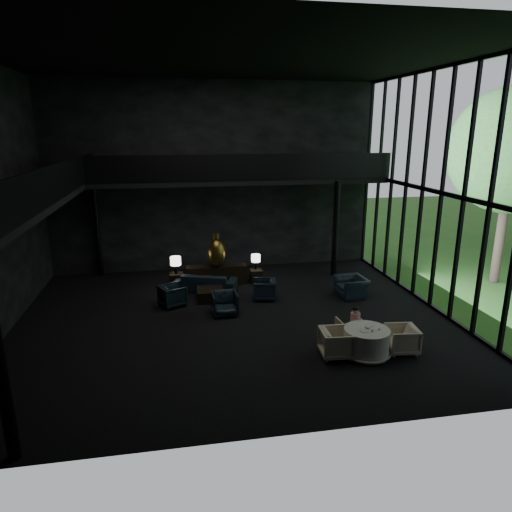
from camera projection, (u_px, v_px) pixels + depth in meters
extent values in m
cube|color=black|center=(235.00, 320.00, 14.95)|extent=(14.00, 12.00, 0.02)
cube|color=black|center=(231.00, 56.00, 12.80)|extent=(14.00, 12.00, 0.02)
cube|color=black|center=(215.00, 178.00, 19.56)|extent=(14.00, 0.04, 8.00)
cube|color=black|center=(277.00, 247.00, 8.19)|extent=(14.00, 0.04, 8.00)
cube|color=black|center=(22.00, 204.00, 12.85)|extent=(2.00, 12.00, 0.25)
cube|color=black|center=(242.00, 180.00, 18.79)|extent=(12.00, 2.00, 0.25)
cube|color=black|center=(57.00, 182.00, 12.86)|extent=(0.06, 12.00, 1.00)
cube|color=black|center=(245.00, 167.00, 17.68)|extent=(12.00, 0.06, 1.00)
cylinder|color=black|center=(97.00, 229.00, 18.96)|extent=(0.24, 0.24, 4.00)
cylinder|color=black|center=(335.00, 229.00, 19.03)|extent=(0.24, 0.24, 4.00)
cylinder|color=#382D23|center=(502.00, 223.00, 18.07)|extent=(0.36, 0.36, 4.90)
cube|color=black|center=(217.00, 275.00, 18.32)|extent=(2.41, 0.55, 0.77)
ellipsoid|color=#B07333|center=(216.00, 253.00, 17.93)|extent=(0.73, 0.73, 1.13)
cylinder|color=#B07333|center=(216.00, 236.00, 17.74)|extent=(0.25, 0.25, 0.23)
cube|color=black|center=(177.00, 281.00, 17.90)|extent=(0.53, 0.53, 0.59)
cylinder|color=black|center=(176.00, 269.00, 17.73)|extent=(0.12, 0.12, 0.36)
cylinder|color=white|center=(176.00, 261.00, 17.63)|extent=(0.41, 0.41, 0.33)
cube|color=black|center=(256.00, 276.00, 18.55)|extent=(0.48, 0.48, 0.53)
cylinder|color=black|center=(256.00, 265.00, 18.52)|extent=(0.11, 0.11, 0.32)
cylinder|color=white|center=(256.00, 258.00, 18.43)|extent=(0.36, 0.36, 0.29)
imported|color=black|center=(206.00, 278.00, 17.56)|extent=(2.65, 1.52, 1.00)
imported|color=black|center=(173.00, 294.00, 16.03)|extent=(1.10, 1.13, 0.89)
imported|color=black|center=(264.00, 288.00, 16.66)|extent=(0.91, 0.96, 0.85)
imported|color=black|center=(225.00, 301.00, 15.26)|extent=(0.94, 0.89, 0.94)
imported|color=black|center=(352.00, 283.00, 16.93)|extent=(0.86, 1.23, 1.03)
cube|color=black|center=(210.00, 294.00, 16.65)|extent=(0.95, 0.95, 0.42)
cylinder|color=white|center=(366.00, 342.00, 12.58)|extent=(1.25, 1.25, 0.75)
cone|color=white|center=(365.00, 352.00, 12.67)|extent=(1.41, 1.41, 0.10)
imported|color=#B4A99F|center=(350.00, 329.00, 13.48)|extent=(0.67, 0.63, 0.66)
imported|color=beige|center=(402.00, 337.00, 12.69)|extent=(0.91, 0.96, 0.89)
imported|color=#C0B3A4|center=(337.00, 340.00, 12.44)|extent=(0.95, 1.01, 0.97)
cylinder|color=pink|center=(355.00, 319.00, 13.37)|extent=(0.28, 0.28, 0.40)
sphere|color=#D8A884|center=(356.00, 310.00, 13.29)|extent=(0.20, 0.20, 0.20)
ellipsoid|color=black|center=(356.00, 309.00, 13.28)|extent=(0.21, 0.21, 0.14)
cylinder|color=white|center=(365.00, 331.00, 12.37)|extent=(0.32, 0.32, 0.02)
cylinder|color=white|center=(370.00, 325.00, 12.73)|extent=(0.27, 0.27, 0.01)
cylinder|color=white|center=(378.00, 330.00, 12.44)|extent=(0.15, 0.15, 0.01)
cylinder|color=white|center=(379.00, 329.00, 12.42)|extent=(0.08, 0.08, 0.05)
ellipsoid|color=white|center=(367.00, 327.00, 12.51)|extent=(0.16, 0.16, 0.08)
cylinder|color=#99999E|center=(372.00, 331.00, 12.30)|extent=(0.07, 0.07, 0.08)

